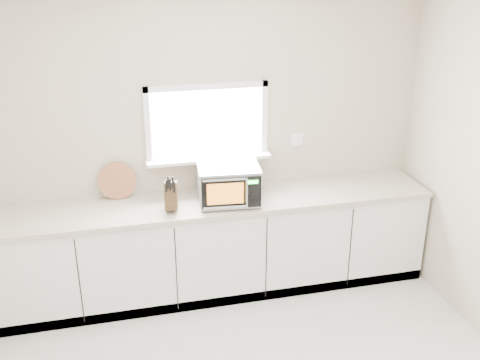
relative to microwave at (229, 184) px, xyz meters
name	(u,v)px	position (x,y,z in m)	size (l,w,h in m)	color
back_wall	(207,142)	(-0.11, 0.38, 0.27)	(4.00, 0.17, 2.70)	#BAB294
cabinets	(215,247)	(-0.11, 0.08, -0.66)	(3.92, 0.60, 0.88)	silver
countertop	(215,202)	(-0.11, 0.07, -0.20)	(3.92, 0.64, 0.04)	beige
microwave	(229,184)	(0.00, 0.00, 0.00)	(0.56, 0.47, 0.34)	black
knife_block	(171,195)	(-0.50, -0.04, -0.04)	(0.14, 0.24, 0.32)	#442D18
cutting_board	(117,181)	(-0.93, 0.32, -0.01)	(0.33, 0.33, 0.02)	#A96841
coffee_grinder	(255,180)	(0.28, 0.16, -0.06)	(0.16, 0.16, 0.23)	#A8ABB0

